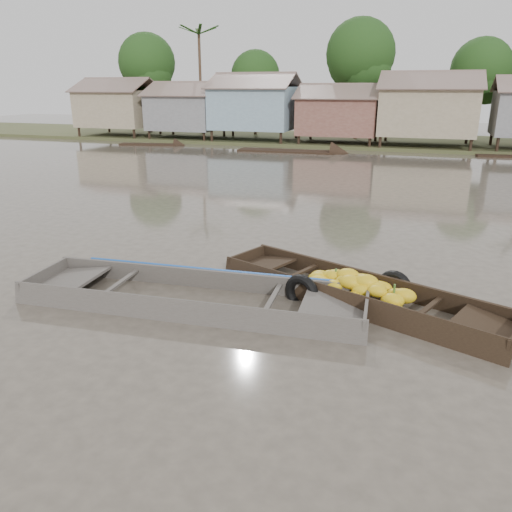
% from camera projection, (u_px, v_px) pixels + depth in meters
% --- Properties ---
extents(ground, '(120.00, 120.00, 0.00)m').
position_uv_depth(ground, '(277.00, 301.00, 10.65)').
color(ground, '#4B443A').
rests_on(ground, ground).
extents(riverbank, '(120.00, 12.47, 10.22)m').
position_uv_depth(riverbank, '(436.00, 104.00, 37.31)').
color(riverbank, '#384723').
rests_on(riverbank, ground).
extents(banana_boat, '(6.51, 3.80, 0.89)m').
position_uv_depth(banana_boat, '(354.00, 292.00, 10.59)').
color(banana_boat, black).
rests_on(banana_boat, ground).
extents(viewer_boat, '(7.40, 2.41, 0.59)m').
position_uv_depth(viewer_boat, '(194.00, 301.00, 10.51)').
color(viewer_boat, '#47413C').
rests_on(viewer_boat, ground).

